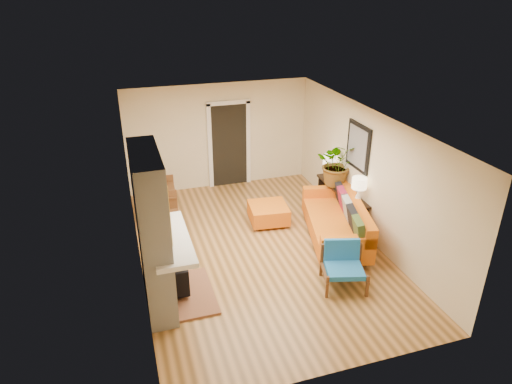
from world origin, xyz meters
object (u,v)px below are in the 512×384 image
ottoman (268,213)px  lamp_near (359,187)px  dining_table (164,195)px  houseplant (338,164)px  console_table (342,196)px  sofa (340,221)px  lamp_far (329,164)px  blue_chair (343,262)px

ottoman → lamp_near: size_ratio=1.63×
lamp_near → dining_table: bearing=152.8°
lamp_near → houseplant: bearing=90.6°
console_table → lamp_near: bearing=-90.0°
sofa → console_table: (0.40, 0.73, 0.17)m
console_table → houseplant: size_ratio=1.87×
lamp_near → ottoman: bearing=146.8°
console_table → houseplant: (-0.01, 0.27, 0.64)m
houseplant → console_table: bearing=-87.8°
ottoman → lamp_far: lamp_far is taller
sofa → console_table: bearing=61.3°
console_table → lamp_far: (0.00, 0.66, 0.49)m
ottoman → houseplant: houseplant is taller
ottoman → blue_chair: bearing=-77.9°
ottoman → dining_table: (-2.11, 0.87, 0.32)m
ottoman → console_table: console_table is taller
lamp_near → blue_chair: bearing=-125.7°
dining_table → console_table: dining_table is taller
ottoman → lamp_near: (1.54, -1.01, 0.83)m
sofa → ottoman: (-1.14, 1.08, -0.17)m
console_table → lamp_far: bearing=90.0°
blue_chair → console_table: blue_chair is taller
ottoman → console_table: 1.62m
sofa → console_table: 0.85m
houseplant → lamp_near: bearing=-89.4°
ottoman → houseplant: bearing=-3.0°
sofa → lamp_far: bearing=74.0°
sofa → lamp_near: (0.40, 0.07, 0.66)m
ottoman → houseplant: size_ratio=0.89×
ottoman → dining_table: dining_table is taller
dining_table → lamp_far: bearing=-8.6°
blue_chair → houseplant: 2.68m
lamp_far → sofa: bearing=-106.0°
console_table → lamp_far: lamp_far is taller
lamp_near → console_table: bearing=90.0°
dining_table → lamp_far: 3.73m
ottoman → dining_table: size_ratio=0.56×
ottoman → houseplant: (1.53, -0.08, 0.99)m
ottoman → lamp_near: bearing=-33.2°
sofa → lamp_far: 1.59m
sofa → lamp_near: size_ratio=4.63×
lamp_near → houseplant: houseplant is taller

